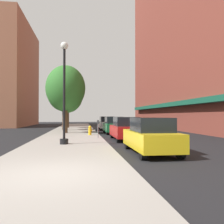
# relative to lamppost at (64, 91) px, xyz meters

# --- Properties ---
(ground_plane) EXTENTS (90.00, 90.00, 0.00)m
(ground_plane) POSITION_rel_lamppost_xyz_m (4.16, 10.77, -3.20)
(ground_plane) COLOR black
(sidewalk_slab) EXTENTS (4.80, 50.00, 0.12)m
(sidewalk_slab) POSITION_rel_lamppost_xyz_m (0.16, 11.77, -3.14)
(sidewalk_slab) COLOR gray
(sidewalk_slab) RESTS_ON ground
(building_right_brick) EXTENTS (6.80, 40.00, 26.83)m
(building_right_brick) POSITION_rel_lamppost_xyz_m (15.15, 14.77, 10.19)
(building_right_brick) COLOR brown
(building_right_brick) RESTS_ON ground
(building_far_background) EXTENTS (6.80, 18.00, 17.62)m
(building_far_background) POSITION_rel_lamppost_xyz_m (-10.85, 29.77, 5.58)
(building_far_background) COLOR #9E6047
(building_far_background) RESTS_ON ground
(lamppost) EXTENTS (0.48, 0.48, 5.90)m
(lamppost) POSITION_rel_lamppost_xyz_m (0.00, 0.00, 0.00)
(lamppost) COLOR black
(lamppost) RESTS_ON sidewalk_slab
(fire_hydrant) EXTENTS (0.33, 0.26, 0.79)m
(fire_hydrant) POSITION_rel_lamppost_xyz_m (1.73, 6.38, -2.68)
(fire_hydrant) COLOR gold
(fire_hydrant) RESTS_ON sidewalk_slab
(parking_meter_near) EXTENTS (0.14, 0.09, 1.31)m
(parking_meter_near) POSITION_rel_lamppost_xyz_m (2.21, 3.55, -2.25)
(parking_meter_near) COLOR slate
(parking_meter_near) RESTS_ON sidewalk_slab
(tree_near) EXTENTS (3.75, 3.75, 6.43)m
(tree_near) POSITION_rel_lamppost_xyz_m (-0.47, 9.23, 1.17)
(tree_near) COLOR #4C3823
(tree_near) RESTS_ON sidewalk_slab
(tree_mid) EXTENTS (3.87, 3.87, 6.59)m
(tree_mid) POSITION_rel_lamppost_xyz_m (-0.93, 14.05, 1.26)
(tree_mid) COLOR #422D1E
(tree_mid) RESTS_ON sidewalk_slab
(tree_far) EXTENTS (4.15, 4.15, 6.81)m
(tree_far) POSITION_rel_lamppost_xyz_m (-0.81, 19.34, 1.33)
(tree_far) COLOR #4C3823
(tree_far) RESTS_ON sidewalk_slab
(car_yellow) EXTENTS (1.80, 4.30, 1.66)m
(car_yellow) POSITION_rel_lamppost_xyz_m (4.16, -3.27, -2.39)
(car_yellow) COLOR black
(car_yellow) RESTS_ON ground
(car_red) EXTENTS (1.80, 4.30, 1.66)m
(car_red) POSITION_rel_lamppost_xyz_m (4.16, 3.01, -2.39)
(car_red) COLOR black
(car_red) RESTS_ON ground
(car_green) EXTENTS (1.80, 4.30, 1.66)m
(car_green) POSITION_rel_lamppost_xyz_m (4.16, 9.31, -2.39)
(car_green) COLOR black
(car_green) RESTS_ON ground
(car_silver) EXTENTS (1.80, 4.30, 1.66)m
(car_silver) POSITION_rel_lamppost_xyz_m (4.16, 15.90, -2.39)
(car_silver) COLOR black
(car_silver) RESTS_ON ground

